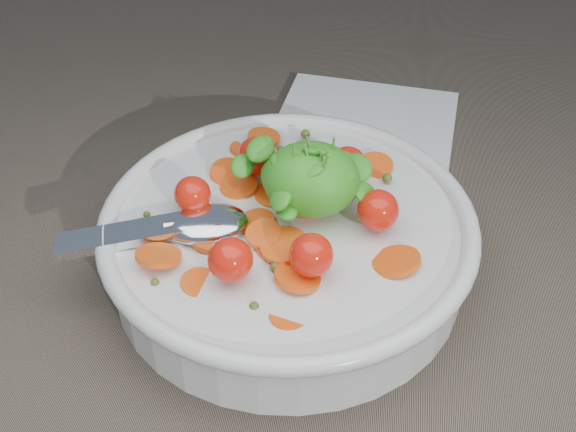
# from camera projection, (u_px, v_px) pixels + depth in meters

# --- Properties ---
(ground) EXTENTS (6.00, 6.00, 0.00)m
(ground) POSITION_uv_depth(u_px,v_px,m) (271.00, 292.00, 0.55)
(ground) COLOR #6D5F4E
(ground) RESTS_ON ground
(bowl) EXTENTS (0.30, 0.28, 0.12)m
(bowl) POSITION_uv_depth(u_px,v_px,m) (288.00, 239.00, 0.55)
(bowl) COLOR silver
(bowl) RESTS_ON ground
(napkin) EXTENTS (0.19, 0.17, 0.01)m
(napkin) POSITION_uv_depth(u_px,v_px,m) (365.00, 123.00, 0.72)
(napkin) COLOR white
(napkin) RESTS_ON ground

